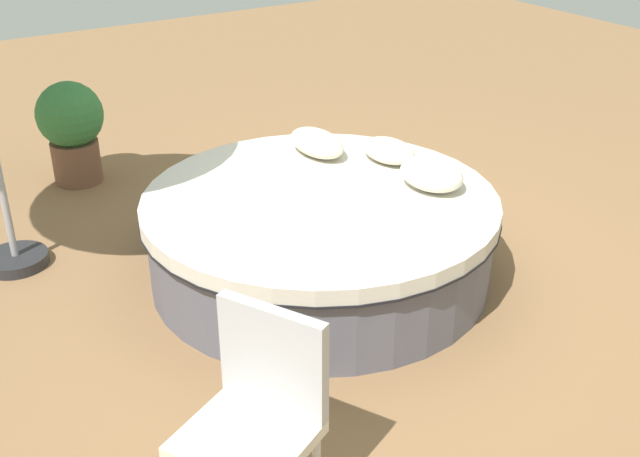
{
  "coord_description": "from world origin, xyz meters",
  "views": [
    {
      "loc": [
        3.91,
        -2.49,
        2.75
      ],
      "look_at": [
        0.0,
        0.0,
        0.36
      ],
      "focal_mm": 43.94,
      "sensor_mm": 36.0,
      "label": 1
    }
  ],
  "objects_px": {
    "throw_pillow_0": "(431,174)",
    "throw_pillow_2": "(317,143)",
    "patio_chair": "(259,405)",
    "round_bed": "(320,235)",
    "throw_pillow_1": "(389,150)",
    "planter": "(71,127)"
  },
  "relations": [
    {
      "from": "throw_pillow_0",
      "to": "throw_pillow_2",
      "type": "bearing_deg",
      "value": -160.51
    },
    {
      "from": "throw_pillow_0",
      "to": "throw_pillow_2",
      "type": "relative_size",
      "value": 0.88
    },
    {
      "from": "throw_pillow_0",
      "to": "throw_pillow_1",
      "type": "height_order",
      "value": "throw_pillow_0"
    },
    {
      "from": "throw_pillow_1",
      "to": "patio_chair",
      "type": "bearing_deg",
      "value": -48.46
    },
    {
      "from": "throw_pillow_0",
      "to": "patio_chair",
      "type": "xyz_separation_m",
      "value": [
        1.29,
        -2.01,
        -0.13
      ]
    },
    {
      "from": "round_bed",
      "to": "throw_pillow_2",
      "type": "relative_size",
      "value": 4.29
    },
    {
      "from": "throw_pillow_0",
      "to": "patio_chair",
      "type": "bearing_deg",
      "value": -57.29
    },
    {
      "from": "throw_pillow_2",
      "to": "patio_chair",
      "type": "distance_m",
      "value": 2.78
    },
    {
      "from": "throw_pillow_0",
      "to": "planter",
      "type": "relative_size",
      "value": 0.55
    },
    {
      "from": "planter",
      "to": "throw_pillow_0",
      "type": "bearing_deg",
      "value": 30.3
    },
    {
      "from": "round_bed",
      "to": "throw_pillow_1",
      "type": "relative_size",
      "value": 5.12
    },
    {
      "from": "planter",
      "to": "throw_pillow_1",
      "type": "bearing_deg",
      "value": 36.75
    },
    {
      "from": "throw_pillow_1",
      "to": "throw_pillow_2",
      "type": "height_order",
      "value": "throw_pillow_2"
    },
    {
      "from": "patio_chair",
      "to": "planter",
      "type": "relative_size",
      "value": 1.11
    },
    {
      "from": "throw_pillow_2",
      "to": "throw_pillow_0",
      "type": "bearing_deg",
      "value": 19.49
    },
    {
      "from": "throw_pillow_1",
      "to": "throw_pillow_2",
      "type": "distance_m",
      "value": 0.53
    },
    {
      "from": "round_bed",
      "to": "throw_pillow_0",
      "type": "height_order",
      "value": "throw_pillow_0"
    },
    {
      "from": "planter",
      "to": "patio_chair",
      "type": "bearing_deg",
      "value": -5.76
    },
    {
      "from": "throw_pillow_2",
      "to": "throw_pillow_1",
      "type": "bearing_deg",
      "value": 44.28
    },
    {
      "from": "patio_chair",
      "to": "planter",
      "type": "bearing_deg",
      "value": -32.94
    },
    {
      "from": "round_bed",
      "to": "patio_chair",
      "type": "height_order",
      "value": "patio_chair"
    },
    {
      "from": "throw_pillow_1",
      "to": "patio_chair",
      "type": "height_order",
      "value": "patio_chair"
    }
  ]
}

